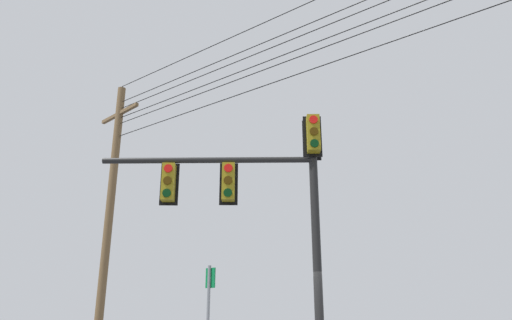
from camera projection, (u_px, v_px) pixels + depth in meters
name	position (u px, v px, depth m)	size (l,w,h in m)	color
signal_mast_assembly	(267.00, 188.00, 11.05)	(4.79, 3.09, 6.21)	black
utility_pole_wooden	(110.00, 211.00, 16.11)	(2.33, 0.63, 9.68)	brown
route_sign_primary	(208.00, 316.00, 9.92)	(0.27, 0.11, 2.62)	slate
overhead_wire_span	(336.00, 27.00, 11.81)	(17.98, 2.39, 2.41)	black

